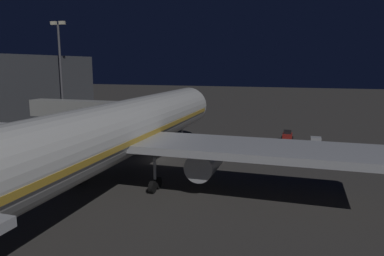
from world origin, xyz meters
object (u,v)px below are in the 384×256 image
jet_bridge (100,110)px  baggage_tug_spare (287,136)px  airliner_at_gate (110,135)px  traffic_cone_nose_port (205,137)px  baggage_container_near_belt (316,143)px  traffic_cone_nose_starboard (180,135)px  apron_floodlight_mast (61,69)px

jet_bridge → baggage_tug_spare: 29.94m
airliner_at_gate → traffic_cone_nose_port: bearing=-94.6°
jet_bridge → baggage_tug_spare: jet_bridge is taller
baggage_tug_spare → traffic_cone_nose_port: baggage_tug_spare is taller
jet_bridge → baggage_container_near_belt: size_ratio=11.89×
airliner_at_gate → traffic_cone_nose_port: airliner_at_gate is taller
baggage_container_near_belt → traffic_cone_nose_starboard: baggage_container_near_belt is taller
apron_floodlight_mast → baggage_container_near_belt: 46.70m
traffic_cone_nose_port → airliner_at_gate: bearing=85.4°
traffic_cone_nose_port → traffic_cone_nose_starboard: bearing=0.0°
traffic_cone_nose_starboard → apron_floodlight_mast: bearing=1.1°
jet_bridge → baggage_container_near_belt: bearing=-163.9°
baggage_tug_spare → baggage_container_near_belt: 5.80m
airliner_at_gate → traffic_cone_nose_starboard: bearing=-85.4°
apron_floodlight_mast → traffic_cone_nose_port: 29.90m
baggage_tug_spare → baggage_container_near_belt: (-4.26, 3.94, 0.07)m
baggage_tug_spare → traffic_cone_nose_starboard: 17.95m
baggage_container_near_belt → traffic_cone_nose_starboard: bearing=-5.9°
apron_floodlight_mast → traffic_cone_nose_port: (-27.70, -0.44, -11.24)m
jet_bridge → traffic_cone_nose_starboard: size_ratio=36.59×
airliner_at_gate → apron_floodlight_mast: apron_floodlight_mast is taller
baggage_container_near_belt → traffic_cone_nose_port: (17.73, -2.28, -0.57)m
traffic_cone_nose_starboard → jet_bridge: bearing=52.1°
baggage_container_near_belt → apron_floodlight_mast: bearing=-2.3°
airliner_at_gate → baggage_container_near_belt: bearing=-128.6°
jet_bridge → traffic_cone_nose_starboard: bearing=-127.9°
baggage_tug_spare → traffic_cone_nose_port: bearing=7.0°
apron_floodlight_mast → traffic_cone_nose_starboard: size_ratio=36.52×
apron_floodlight_mast → baggage_tug_spare: size_ratio=8.42×
baggage_tug_spare → jet_bridge: bearing=25.8°
airliner_at_gate → baggage_tug_spare: size_ratio=24.15×
jet_bridge → traffic_cone_nose_port: 18.08m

